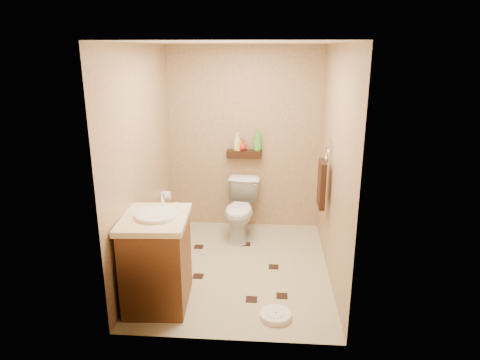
{
  "coord_description": "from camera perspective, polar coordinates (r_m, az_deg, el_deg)",
  "views": [
    {
      "loc": [
        0.34,
        -4.27,
        2.35
      ],
      "look_at": [
        0.01,
        0.25,
        0.95
      ],
      "focal_mm": 32.0,
      "sensor_mm": 36.0,
      "label": 1
    }
  ],
  "objects": [
    {
      "name": "wall_right",
      "position": [
        4.47,
        12.52,
        1.88
      ],
      "size": [
        0.04,
        2.5,
        2.4
      ],
      "primitive_type": "cube",
      "color": "tan",
      "rests_on": "ground"
    },
    {
      "name": "wall_left",
      "position": [
        4.62,
        -12.84,
        2.35
      ],
      "size": [
        0.04,
        2.5,
        2.4
      ],
      "primitive_type": "cube",
      "color": "tan",
      "rests_on": "ground"
    },
    {
      "name": "bathroom_scale",
      "position": [
        4.08,
        4.76,
        -17.53
      ],
      "size": [
        0.37,
        0.37,
        0.06
      ],
      "rotation": [
        0.0,
        0.0,
        -0.4
      ],
      "color": "white",
      "rests_on": "ground"
    },
    {
      "name": "bottle_b",
      "position": [
        5.58,
        -0.26,
        4.91
      ],
      "size": [
        0.12,
        0.12,
        0.18
      ],
      "primitive_type": "imported",
      "rotation": [
        0.0,
        0.0,
        0.99
      ],
      "color": "yellow",
      "rests_on": "wall_shelf"
    },
    {
      "name": "bottle_d",
      "position": [
        5.56,
        2.33,
        5.35
      ],
      "size": [
        0.12,
        0.12,
        0.28
      ],
      "primitive_type": "imported",
      "rotation": [
        0.0,
        0.0,
        1.46
      ],
      "color": "green",
      "rests_on": "wall_shelf"
    },
    {
      "name": "toilet_brush",
      "position": [
        5.52,
        -8.37,
        -6.17
      ],
      "size": [
        0.12,
        0.12,
        0.51
      ],
      "color": "#18625B",
      "rests_on": "ground"
    },
    {
      "name": "bottle_a",
      "position": [
        5.58,
        -0.4,
        5.14
      ],
      "size": [
        0.1,
        0.1,
        0.23
      ],
      "primitive_type": "imported",
      "rotation": [
        0.0,
        0.0,
        1.77
      ],
      "color": "silver",
      "rests_on": "wall_shelf"
    },
    {
      "name": "vanity",
      "position": [
        4.15,
        -11.01,
        -10.29
      ],
      "size": [
        0.64,
        0.76,
        1.02
      ],
      "rotation": [
        0.0,
        0.0,
        0.06
      ],
      "color": "brown",
      "rests_on": "ground"
    },
    {
      "name": "toilet_paper",
      "position": [
        5.38,
        -9.85,
        -2.06
      ],
      "size": [
        0.12,
        0.11,
        0.12
      ],
      "color": "white",
      "rests_on": "wall_left"
    },
    {
      "name": "bottle_c",
      "position": [
        5.58,
        0.37,
        4.68
      ],
      "size": [
        0.15,
        0.15,
        0.14
      ],
      "primitive_type": "imported",
      "rotation": [
        0.0,
        0.0,
        2.49
      ],
      "color": "red",
      "rests_on": "wall_shelf"
    },
    {
      "name": "ceiling",
      "position": [
        4.28,
        -0.4,
        17.87
      ],
      "size": [
        2.0,
        2.5,
        0.02
      ],
      "primitive_type": "cube",
      "color": "white",
      "rests_on": "wall_back"
    },
    {
      "name": "towel_ring",
      "position": [
        4.77,
        10.89,
        -0.25
      ],
      "size": [
        0.12,
        0.3,
        0.76
      ],
      "color": "silver",
      "rests_on": "wall_right"
    },
    {
      "name": "toilet",
      "position": [
        5.49,
        0.08,
        -4.01
      ],
      "size": [
        0.47,
        0.75,
        0.73
      ],
      "primitive_type": "imported",
      "rotation": [
        0.0,
        0.0,
        -0.09
      ],
      "color": "white",
      "rests_on": "ground"
    },
    {
      "name": "ground",
      "position": [
        4.88,
        -0.34,
        -11.55
      ],
      "size": [
        2.5,
        2.5,
        0.0
      ],
      "primitive_type": "plane",
      "color": "tan",
      "rests_on": "ground"
    },
    {
      "name": "wall_shelf",
      "position": [
        5.61,
        0.58,
        3.48
      ],
      "size": [
        0.46,
        0.14,
        0.1
      ],
      "primitive_type": "cube",
      "color": "#33190E",
      "rests_on": "wall_back"
    },
    {
      "name": "wall_front",
      "position": [
        3.25,
        -2.12,
        -3.52
      ],
      "size": [
        2.0,
        0.04,
        2.4
      ],
      "primitive_type": "cube",
      "color": "tan",
      "rests_on": "ground"
    },
    {
      "name": "floor_accents",
      "position": [
        4.83,
        0.04,
        -11.84
      ],
      "size": [
        1.11,
        1.33,
        0.01
      ],
      "color": "black",
      "rests_on": "ground"
    },
    {
      "name": "wall_back",
      "position": [
        5.65,
        0.63,
        5.45
      ],
      "size": [
        2.0,
        0.04,
        2.4
      ],
      "primitive_type": "cube",
      "color": "tan",
      "rests_on": "ground"
    }
  ]
}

